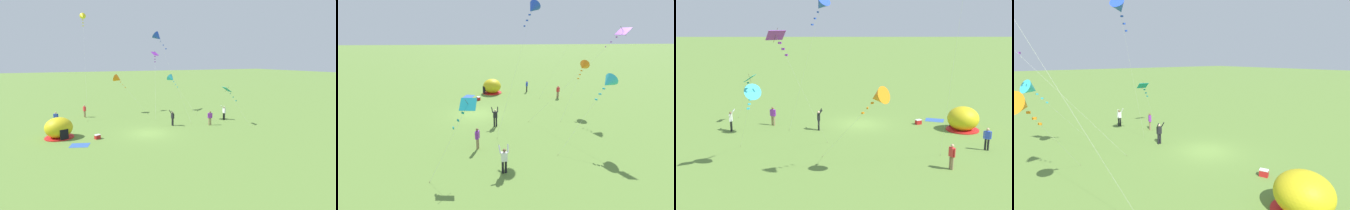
% 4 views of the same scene
% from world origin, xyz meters
% --- Properties ---
extents(ground_plane, '(300.00, 300.00, 0.00)m').
position_xyz_m(ground_plane, '(0.00, 0.00, 0.00)').
color(ground_plane, olive).
extents(popup_tent, '(2.81, 2.81, 2.10)m').
position_xyz_m(popup_tent, '(-8.84, 2.07, 1.00)').
color(popup_tent, gold).
rests_on(popup_tent, ground).
extents(picnic_blanket, '(2.02, 1.76, 0.01)m').
position_xyz_m(picnic_blanket, '(-7.19, -1.25, 0.01)').
color(picnic_blanket, '#3359A5').
rests_on(picnic_blanket, ground).
extents(cooler_box, '(0.63, 0.55, 0.44)m').
position_xyz_m(cooler_box, '(-5.36, 0.15, 0.22)').
color(cooler_box, red).
rests_on(cooler_box, ground).
extents(person_strolling, '(0.39, 0.54, 1.72)m').
position_xyz_m(person_strolling, '(-5.42, 10.98, 0.96)').
color(person_strolling, '#8C7251').
rests_on(person_strolling, ground).
extents(person_with_toddler, '(0.56, 0.35, 1.72)m').
position_xyz_m(person_with_toddler, '(7.94, 0.45, 0.96)').
color(person_with_toddler, '#8C7251').
rests_on(person_with_toddler, ground).
extents(person_near_tent, '(0.56, 0.36, 1.72)m').
position_xyz_m(person_near_tent, '(-9.05, 7.32, 0.96)').
color(person_near_tent, black).
rests_on(person_near_tent, ground).
extents(person_arms_raised, '(0.51, 0.68, 1.89)m').
position_xyz_m(person_arms_raised, '(3.69, 2.00, 1.00)').
color(person_arms_raised, black).
rests_on(person_arms_raised, ground).
extents(person_flying_kite, '(0.51, 0.68, 1.89)m').
position_xyz_m(person_flying_kite, '(11.24, 2.24, 1.00)').
color(person_flying_kite, black).
rests_on(person_flying_kite, ground).
extents(kite_teal, '(2.39, 2.96, 4.64)m').
position_xyz_m(kite_teal, '(10.03, -0.04, 4.12)').
color(kite_teal, silver).
rests_on(kite_teal, ground).
extents(kite_orange, '(4.40, 4.21, 5.71)m').
position_xyz_m(kite_orange, '(-0.48, 12.00, 5.03)').
color(kite_orange, silver).
rests_on(kite_orange, ground).
extents(kite_blue, '(3.94, 4.18, 11.24)m').
position_xyz_m(kite_blue, '(3.19, 5.35, 10.55)').
color(kite_blue, silver).
rests_on(kite_blue, ground).
extents(kite_cyan, '(2.83, 5.09, 5.62)m').
position_xyz_m(kite_cyan, '(7.40, 10.60, 4.93)').
color(kite_cyan, silver).
rests_on(kite_cyan, ground).
extents(kite_purple, '(3.25, 7.59, 9.09)m').
position_xyz_m(kite_purple, '(5.36, 12.18, 8.44)').
color(kite_purple, silver).
rests_on(kite_purple, ground).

